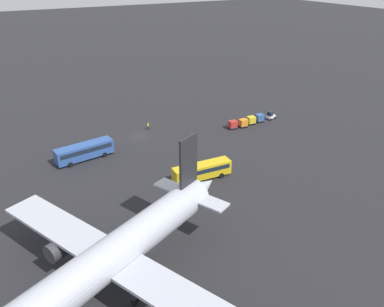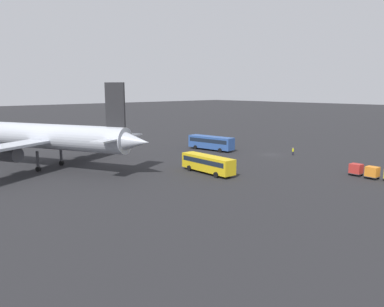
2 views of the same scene
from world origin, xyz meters
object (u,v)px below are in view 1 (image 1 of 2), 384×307
(baggage_tug, at_px, (271,116))
(cargo_cart_yellow, at_px, (251,120))
(airplane, at_px, (104,262))
(cargo_cart_red, at_px, (233,124))
(cargo_cart_orange, at_px, (243,123))
(shuttle_bus_far, at_px, (202,170))
(worker_person, at_px, (148,126))
(shuttle_bus_near, at_px, (84,150))
(cargo_cart_blue, at_px, (260,118))

(baggage_tug, distance_m, cargo_cart_yellow, 6.64)
(airplane, bearing_deg, cargo_cart_red, -164.52)
(baggage_tug, height_order, cargo_cart_orange, baggage_tug)
(shuttle_bus_far, bearing_deg, worker_person, -87.69)
(cargo_cart_orange, bearing_deg, worker_person, -25.47)
(worker_person, bearing_deg, cargo_cart_orange, 154.53)
(baggage_tug, xyz_separation_m, worker_person, (30.73, -9.19, -0.07))
(shuttle_bus_near, distance_m, cargo_cart_orange, 38.92)
(baggage_tug, bearing_deg, cargo_cart_red, -8.50)
(airplane, distance_m, worker_person, 52.54)
(shuttle_bus_near, height_order, worker_person, shuttle_bus_near)
(airplane, relative_size, shuttle_bus_near, 3.50)
(cargo_cart_yellow, distance_m, cargo_cart_red, 5.70)
(cargo_cart_blue, xyz_separation_m, cargo_cart_yellow, (2.85, 0.23, 0.00))
(airplane, height_order, shuttle_bus_far, airplane)
(airplane, relative_size, cargo_cart_yellow, 20.48)
(airplane, height_order, cargo_cart_red, airplane)
(shuttle_bus_far, relative_size, cargo_cart_yellow, 5.50)
(baggage_tug, relative_size, cargo_cart_red, 1.25)
(shuttle_bus_near, bearing_deg, cargo_cart_yellow, 170.48)
(baggage_tug, distance_m, worker_person, 32.08)
(airplane, xyz_separation_m, cargo_cart_yellow, (-48.71, -36.55, -4.74))
(shuttle_bus_far, xyz_separation_m, worker_person, (-0.39, -26.89, -1.00))
(baggage_tug, bearing_deg, shuttle_bus_far, 18.66)
(cargo_cart_yellow, bearing_deg, cargo_cart_red, 1.20)
(airplane, distance_m, cargo_cart_yellow, 61.08)
(worker_person, relative_size, cargo_cart_blue, 0.83)
(shuttle_bus_near, relative_size, shuttle_bus_far, 1.06)
(worker_person, bearing_deg, shuttle_bus_far, 89.18)
(worker_person, bearing_deg, cargo_cart_yellow, 158.28)
(baggage_tug, bearing_deg, shuttle_bus_near, -12.10)
(cargo_cart_yellow, bearing_deg, cargo_cart_blue, -175.32)
(shuttle_bus_near, xyz_separation_m, cargo_cart_blue, (-44.57, 1.12, -0.81))
(cargo_cart_blue, bearing_deg, cargo_cart_red, 2.36)
(shuttle_bus_far, bearing_deg, shuttle_bus_near, -44.15)
(baggage_tug, distance_m, cargo_cart_orange, 9.53)
(shuttle_bus_near, bearing_deg, cargo_cart_red, 169.99)
(shuttle_bus_near, xyz_separation_m, baggage_tug, (-48.34, 0.94, -1.06))
(baggage_tug, bearing_deg, cargo_cart_orange, -5.35)
(worker_person, bearing_deg, airplane, 61.94)
(airplane, xyz_separation_m, cargo_cart_blue, (-51.56, -36.78, -4.74))
(shuttle_bus_far, relative_size, cargo_cart_orange, 5.50)
(shuttle_bus_far, distance_m, cargo_cart_red, 25.46)
(shuttle_bus_far, height_order, cargo_cart_orange, shuttle_bus_far)
(airplane, bearing_deg, baggage_tug, -171.05)
(cargo_cart_blue, bearing_deg, shuttle_bus_near, -1.45)
(shuttle_bus_far, relative_size, worker_person, 6.60)
(airplane, bearing_deg, shuttle_bus_near, -125.24)
(shuttle_bus_near, xyz_separation_m, worker_person, (-17.61, -8.24, -1.13))
(cargo_cart_blue, bearing_deg, airplane, 35.51)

